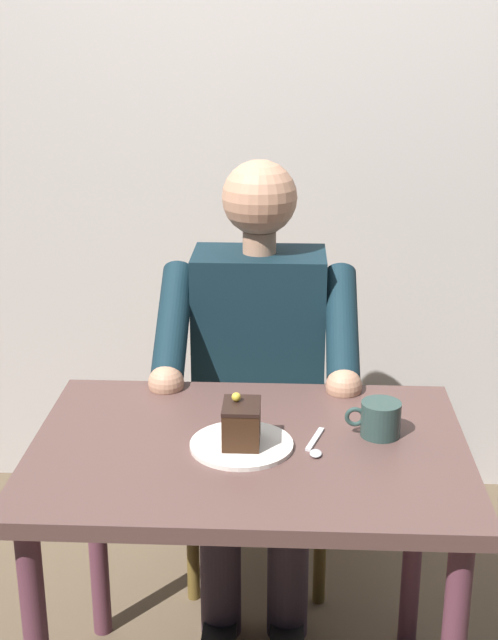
% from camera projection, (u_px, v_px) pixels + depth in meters
% --- Properties ---
extents(cafe_rear_panel, '(6.40, 0.12, 3.00)m').
position_uv_depth(cafe_rear_panel, '(267.00, 47.00, 2.79)').
color(cafe_rear_panel, '#BDB3AD').
rests_on(cafe_rear_panel, ground).
extents(dining_table, '(0.95, 0.67, 0.72)m').
position_uv_depth(dining_table, '(249.00, 485.00, 1.95)').
color(dining_table, '#513733').
rests_on(dining_table, ground).
extents(chair, '(0.42, 0.42, 0.90)m').
position_uv_depth(chair, '(260.00, 404.00, 2.64)').
color(chair, brown).
rests_on(chair, ground).
extents(seated_person, '(0.53, 0.58, 1.24)m').
position_uv_depth(seated_person, '(258.00, 381.00, 2.43)').
color(seated_person, '#10242D').
rests_on(seated_person, ground).
extents(dessert_plate, '(0.22, 0.22, 0.01)m').
position_uv_depth(dessert_plate, '(242.00, 445.00, 1.91)').
color(dessert_plate, silver).
rests_on(dessert_plate, dining_table).
extents(cake_slice, '(0.08, 0.10, 0.11)m').
position_uv_depth(cake_slice, '(241.00, 423.00, 1.89)').
color(cake_slice, '#351E11').
rests_on(cake_slice, dessert_plate).
extents(coffee_cup, '(0.12, 0.09, 0.08)m').
position_uv_depth(coffee_cup, '(380.00, 418.00, 1.95)').
color(coffee_cup, '#2A3F3B').
rests_on(coffee_cup, dining_table).
extents(dessert_spoon, '(0.04, 0.14, 0.01)m').
position_uv_depth(dessert_spoon, '(315.00, 447.00, 1.90)').
color(dessert_spoon, silver).
rests_on(dessert_spoon, dining_table).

